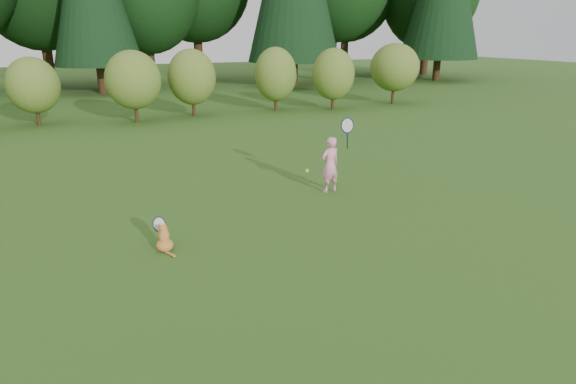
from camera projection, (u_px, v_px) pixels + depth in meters
name	position (u px, v px, depth m)	size (l,w,h in m)	color
ground	(295.00, 251.00, 7.43)	(100.00, 100.00, 0.00)	#275718
shrub_row	(165.00, 83.00, 18.45)	(28.00, 3.00, 2.80)	#576B21
child	(331.00, 163.00, 10.07)	(0.68, 0.41, 1.77)	#FF98BC
cat	(164.00, 237.00, 7.42)	(0.31, 0.63, 0.59)	#BD7724
tennis_ball	(307.00, 171.00, 7.47)	(0.06, 0.06, 0.06)	#CBD218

